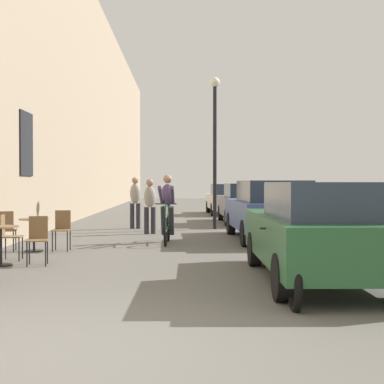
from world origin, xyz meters
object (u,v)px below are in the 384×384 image
Objects in this scene: parked_car_nearest at (320,230)px; parked_car_third at (245,203)px; street_lamp at (215,133)px; parked_motorcycle at (287,266)px; cafe_chair_far_toward_street at (6,228)px; pedestrian_mid at (135,200)px; cafe_chair_mid_toward_wall at (8,234)px; cyclist_on_bicycle at (167,210)px; parked_car_fourth at (227,199)px; cafe_table_far at (34,228)px; cafe_chair_mid_toward_street at (38,237)px; cafe_table_mid at (1,237)px; pedestrian_near at (150,203)px; parked_car_second at (269,209)px; cafe_chair_far_toward_wall at (62,227)px.

parked_car_third is at bearing 88.75° from parked_car_nearest.
street_lamp is 2.28× the size of parked_motorcycle.
street_lamp reaches higher than cafe_chair_far_toward_street.
pedestrian_mid reaches higher than parked_motorcycle.
cafe_chair_far_toward_street is 0.21× the size of parked_car_nearest.
parked_motorcycle is (4.77, -3.33, -0.11)m from cafe_chair_mid_toward_wall.
cyclist_on_bicycle reaches higher than cafe_chair_far_toward_street.
cyclist_on_bicycle is (3.47, 1.61, 0.29)m from cafe_chair_far_toward_street.
parked_car_nearest is at bearing -90.09° from parked_car_fourth.
cyclist_on_bicycle reaches higher than cafe_table_far.
parked_motorcycle is at bearing -88.14° from street_lamp.
cafe_chair_mid_toward_street and cafe_chair_mid_toward_wall have the same top height.
parked_car_third reaches higher than cafe_chair_mid_toward_street.
street_lamp is 1.18× the size of parked_car_third.
cafe_chair_mid_toward_street reaches higher than cafe_table_mid.
parked_car_third is (2.71, 6.14, -0.05)m from cyclist_on_bicycle.
cyclist_on_bicycle is at bearing -110.70° from street_lamp.
street_lamp is (4.37, 7.31, 2.59)m from cafe_table_mid.
cafe_chair_mid_toward_wall is 0.18× the size of street_lamp.
pedestrian_near reaches higher than cafe_chair_mid_toward_wall.
cyclist_on_bicycle is 1.04× the size of pedestrian_mid.
cafe_chair_mid_toward_wall is at bearing -123.69° from street_lamp.
parked_car_nearest is (5.94, -3.60, 0.27)m from cafe_chair_far_toward_street.
parked_car_nearest is at bearing -91.25° from parked_car_third.
cafe_table_mid is 0.43× the size of pedestrian_mid.
pedestrian_mid is at bearing 111.41° from parked_car_nearest.
cyclist_on_bicycle is at bearing 115.28° from parked_car_nearest.
street_lamp is (1.43, 3.79, 2.30)m from cyclist_on_bicycle.
street_lamp is 1.11× the size of parked_car_second.
parked_car_second is at bearing 11.34° from cyclist_on_bicycle.
cafe_chair_mid_toward_wall is at bearing -148.95° from parked_car_second.
pedestrian_mid reaches higher than pedestrian_near.
parked_car_nearest is 5.75m from parked_car_second.
cyclist_on_bicycle reaches higher than cafe_chair_far_toward_wall.
cyclist_on_bicycle is 0.36× the size of street_lamp.
cafe_chair_far_toward_wall is 9.10m from parked_car_third.
street_lamp is at bearing 54.64° from cafe_chair_far_toward_wall.
parked_car_second reaches higher than cafe_table_far.
pedestrian_near is 0.38× the size of parked_car_nearest.
cafe_chair_far_toward_street is at bearing -132.24° from street_lamp.
street_lamp is 1.14× the size of parked_car_nearest.
parked_car_fourth is (4.78, 15.03, 0.22)m from cafe_chair_mid_toward_street.
cafe_chair_far_toward_wall is at bearing 7.31° from cafe_chair_far_toward_street.
pedestrian_mid is (1.13, 7.46, 0.43)m from cafe_chair_mid_toward_street.
cafe_table_mid is 8.90m from street_lamp.
pedestrian_near is (2.90, 3.88, 0.39)m from cafe_chair_far_toward_street.
cafe_chair_mid_toward_street is 10.81m from parked_car_third.
street_lamp reaches higher than pedestrian_mid.
parked_car_nearest is (2.46, -5.22, -0.02)m from cyclist_on_bicycle.
cafe_chair_mid_toward_street is 0.53× the size of pedestrian_mid.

